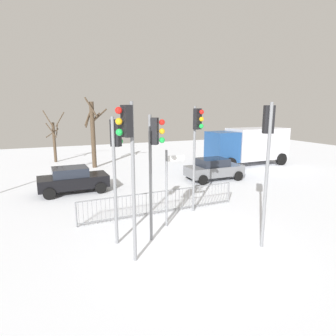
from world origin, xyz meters
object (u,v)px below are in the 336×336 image
object	(u,v)px
traffic_light_rear_right	(128,148)
traffic_light_foreground_left	(197,136)
car_grey_trailing	(214,169)
bare_tree_centre	(54,139)
bare_tree_left	(93,132)
traffic_light_foreground_right	(116,152)
delivery_truck	(248,145)
traffic_light_rear_left	(267,143)
car_black_near	(73,179)
direction_sign_post	(168,184)
traffic_light_mid_left	(154,150)

from	to	relation	value
traffic_light_rear_right	traffic_light_foreground_left	size ratio (longest dim) A/B	1.02
car_grey_trailing	bare_tree_centre	world-z (taller)	bare_tree_centre
bare_tree_left	bare_tree_centre	bearing A→B (deg)	126.70
traffic_light_foreground_right	bare_tree_centre	xyz separation A→B (m)	(-1.61, 17.73, -1.19)
car_grey_trailing	traffic_light_foreground_left	bearing A→B (deg)	-129.88
bare_tree_left	traffic_light_rear_right	bearing A→B (deg)	-94.52
car_grey_trailing	delivery_truck	xyz separation A→B (m)	(5.42, 3.34, 0.97)
traffic_light_rear_left	traffic_light_foreground_left	distance (m)	3.84
traffic_light_foreground_left	car_grey_trailing	size ratio (longest dim) A/B	1.26
car_black_near	bare_tree_left	distance (m)	7.44
traffic_light_rear_left	traffic_light_rear_right	xyz separation A→B (m)	(-4.51, 0.65, -0.00)
traffic_light_rear_left	traffic_light_foreground_right	world-z (taller)	traffic_light_rear_left
direction_sign_post	car_black_near	distance (m)	7.30
traffic_light_rear_right	car_grey_trailing	world-z (taller)	traffic_light_rear_right
traffic_light_mid_left	bare_tree_centre	distance (m)	18.38
bare_tree_left	traffic_light_foreground_right	bearing A→B (deg)	-95.13
bare_tree_centre	car_black_near	bearing A→B (deg)	-86.65
traffic_light_rear_left	bare_tree_left	bearing A→B (deg)	121.72
traffic_light_foreground_left	bare_tree_left	distance (m)	12.58
traffic_light_mid_left	car_grey_trailing	world-z (taller)	traffic_light_mid_left
car_grey_trailing	bare_tree_centre	size ratio (longest dim) A/B	0.83
bare_tree_left	bare_tree_centre	distance (m)	4.84
traffic_light_mid_left	delivery_truck	distance (m)	16.00
traffic_light_rear_left	bare_tree_centre	size ratio (longest dim) A/B	1.07
bare_tree_left	bare_tree_centre	xyz separation A→B (m)	(-2.86, 3.83, -0.78)
traffic_light_rear_right	delivery_truck	bearing A→B (deg)	-65.31
traffic_light_rear_left	bare_tree_left	size ratio (longest dim) A/B	0.88
traffic_light_mid_left	direction_sign_post	bearing A→B (deg)	169.58
delivery_truck	traffic_light_foreground_right	bearing A→B (deg)	35.25
traffic_light_foreground_right	delivery_truck	xyz separation A→B (m)	(13.41, 9.88, -1.53)
traffic_light_rear_left	car_grey_trailing	bearing A→B (deg)	88.50
traffic_light_foreground_left	direction_sign_post	world-z (taller)	traffic_light_foreground_left
traffic_light_rear_right	delivery_truck	distance (m)	17.66
traffic_light_foreground_left	bare_tree_left	world-z (taller)	bare_tree_left
traffic_light_foreground_right	traffic_light_mid_left	distance (m)	1.30
delivery_truck	bare_tree_centre	bearing A→B (deg)	-28.75
traffic_light_rear_right	bare_tree_left	world-z (taller)	bare_tree_left
traffic_light_rear_left	traffic_light_rear_right	size ratio (longest dim) A/B	1.00
traffic_light_foreground_right	car_grey_trailing	world-z (taller)	traffic_light_foreground_right
car_black_near	delivery_truck	bearing A→B (deg)	8.73
traffic_light_foreground_right	car_black_near	world-z (taller)	traffic_light_foreground_right
traffic_light_foreground_right	car_black_near	distance (m)	7.61
traffic_light_mid_left	delivery_truck	bearing A→B (deg)	162.60
bare_tree_left	car_grey_trailing	bearing A→B (deg)	-47.54
traffic_light_rear_left	car_black_near	bearing A→B (deg)	140.92
traffic_light_rear_left	car_black_near	distance (m)	11.16
direction_sign_post	car_black_near	bearing A→B (deg)	117.74
traffic_light_mid_left	car_grey_trailing	distance (m)	10.00
traffic_light_rear_right	bare_tree_centre	world-z (taller)	traffic_light_rear_right
traffic_light_rear_left	traffic_light_mid_left	bearing A→B (deg)	171.90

